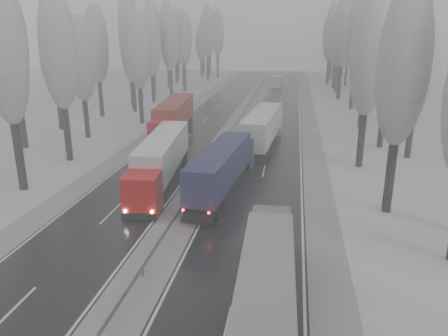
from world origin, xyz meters
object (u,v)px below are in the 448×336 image
(box_truck_distant, at_px, (277,81))
(truck_red_white, at_px, (161,158))
(truck_grey_tarp, at_px, (266,287))
(truck_blue_box, at_px, (224,165))
(truck_cream_box, at_px, (264,126))
(truck_red_red, at_px, (173,117))

(box_truck_distant, distance_m, truck_red_white, 70.45)
(truck_grey_tarp, xyz_separation_m, truck_blue_box, (-4.70, 17.42, 0.14))
(truck_cream_box, xyz_separation_m, box_truck_distant, (-0.81, 55.96, -1.16))
(truck_red_white, xyz_separation_m, truck_red_red, (-3.75, 17.61, 0.18))
(truck_grey_tarp, xyz_separation_m, box_truck_distant, (-3.26, 88.18, -0.80))
(truck_grey_tarp, bearing_deg, truck_red_red, 110.00)
(truck_cream_box, bearing_deg, truck_grey_tarp, -81.19)
(truck_blue_box, bearing_deg, box_truck_distant, 94.08)
(truck_blue_box, height_order, truck_red_white, truck_red_white)
(box_truck_distant, relative_size, truck_red_white, 0.45)
(truck_cream_box, distance_m, box_truck_distant, 55.98)
(truck_grey_tarp, relative_size, box_truck_distant, 1.98)
(box_truck_distant, height_order, truck_red_red, truck_red_red)
(truck_cream_box, bearing_deg, truck_red_white, -114.82)
(truck_cream_box, distance_m, truck_red_red, 12.18)
(truck_cream_box, xyz_separation_m, truck_red_red, (-11.67, 3.49, 0.06))
(truck_blue_box, distance_m, truck_red_red, 20.57)
(truck_blue_box, height_order, truck_cream_box, truck_cream_box)
(box_truck_distant, distance_m, truck_red_red, 53.60)
(truck_red_red, bearing_deg, truck_cream_box, -21.24)
(truck_blue_box, distance_m, truck_cream_box, 14.98)
(truck_red_red, bearing_deg, truck_blue_box, -67.36)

